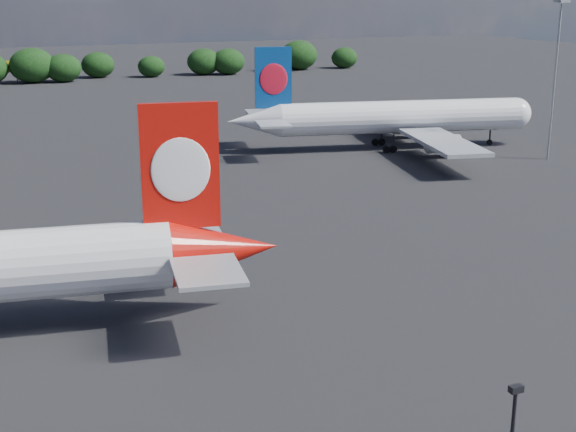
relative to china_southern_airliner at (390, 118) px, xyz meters
name	(u,v)px	position (x,y,z in m)	size (l,w,h in m)	color
ground	(11,193)	(-56.01, -5.83, -4.77)	(500.00, 500.00, 0.00)	black
china_southern_airliner	(390,118)	(0.00, 0.00, 0.00)	(47.71, 45.63, 15.67)	white
floodlight_mast_near	(557,58)	(17.23, -15.73, 9.66)	(1.60, 1.60, 22.31)	#93969B
billboard_yellow	(17,67)	(-44.01, 116.17, -0.90)	(5.00, 0.30, 5.50)	yellow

